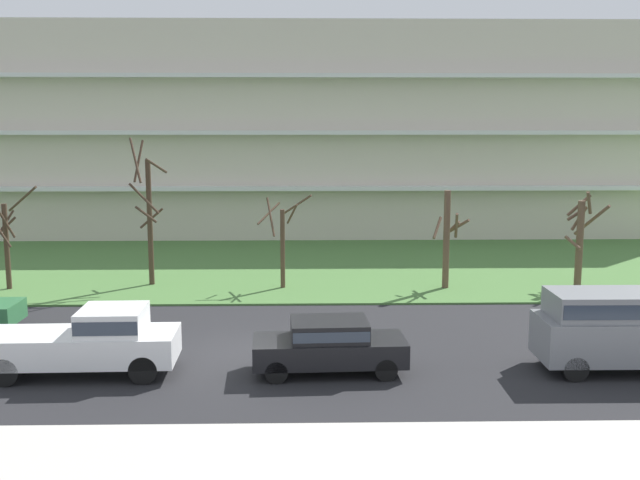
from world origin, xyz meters
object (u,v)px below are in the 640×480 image
Objects in this scene: tree_far_left at (6,239)px; tree_right at (447,238)px; tree_far_right at (581,237)px; tree_left at (148,213)px; sedan_black_near_left at (329,344)px; tree_center at (282,239)px; van_gray_center_left at (629,324)px; pickup_white_center_right at (90,340)px.

tree_far_left is 19.00m from tree_right.
tree_right is 5.91m from tree_far_right.
tree_left reaches higher than sedan_black_near_left.
tree_far_left is at bearing 138.28° from sedan_black_near_left.
tree_center reaches higher than sedan_black_near_left.
sedan_black_near_left is at bearing -81.39° from tree_center.
van_gray_center_left is (-2.66, -11.05, -0.87)m from tree_far_right.
tree_far_left is 11.86m from tree_center.
tree_far_left is 6.10m from tree_left.
tree_right is at bearing -0.56° from tree_far_left.
van_gray_center_left is (10.38, -11.02, -0.81)m from tree_center.
van_gray_center_left is at bearing -2.70° from sedan_black_near_left.
sedan_black_near_left is at bearing -1.47° from pickup_white_center_right.
tree_left is 13.08m from tree_right.
tree_left is 6.01m from tree_center.
tree_left is at bearing 173.80° from tree_center.
tree_far_right reaches higher than sedan_black_near_left.
van_gray_center_left is 15.58m from pickup_white_center_right.
tree_far_left is at bearing 154.06° from van_gray_center_left.
tree_far_left is 1.09× the size of tree_center.
tree_right is 16.42m from pickup_white_center_right.
tree_center reaches higher than van_gray_center_left.
pickup_white_center_right is at bearing -179.72° from van_gray_center_left.
tree_right is at bearing -177.43° from tree_far_right.
pickup_white_center_right is (-12.33, -10.78, -1.25)m from tree_right.
tree_far_left is 17.47m from sedan_black_near_left.
tree_left is 18.96m from tree_far_right.
sedan_black_near_left is at bearing -39.02° from tree_far_left.
tree_far_right reaches higher than tree_center.
tree_left is at bearing 120.22° from sedan_black_near_left.
pickup_white_center_right is at bearing -115.26° from tree_center.
tree_right reaches higher than pickup_white_center_right.
tree_center is 0.96× the size of tree_right.
sedan_black_near_left is at bearing -179.70° from van_gray_center_left.
tree_right reaches higher than tree_center.
tree_far_right is 0.82× the size of van_gray_center_left.
van_gray_center_left is (22.24, -10.97, -0.88)m from tree_far_left.
tree_left is at bearing 91.94° from pickup_white_center_right.
tree_far_left is 1.04× the size of tree_right.
pickup_white_center_right is at bearing -86.64° from tree_left.
tree_center is (5.88, -0.64, -1.06)m from tree_left.
tree_right is (7.14, -0.24, 0.06)m from tree_center.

